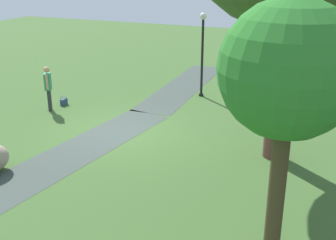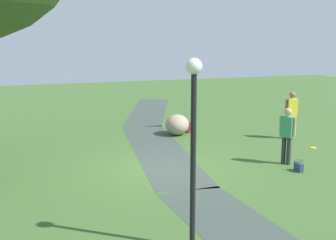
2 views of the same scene
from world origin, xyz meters
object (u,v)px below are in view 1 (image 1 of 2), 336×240
lamp_post (202,46)px  handbag_on_grass (64,102)px  young_tree_near_path (289,72)px  woman_with_handbag (48,85)px

lamp_post → handbag_on_grass: 5.96m
lamp_post → handbag_on_grass: (3.23, -4.60, -1.98)m
young_tree_near_path → lamp_post: (-9.04, -4.52, -1.44)m
handbag_on_grass → woman_with_handbag: bearing=-6.2°
woman_with_handbag → lamp_post: bearing=130.3°
young_tree_near_path → handbag_on_grass: young_tree_near_path is taller
young_tree_near_path → woman_with_handbag: size_ratio=2.86×
young_tree_near_path → handbag_on_grass: bearing=-122.5°
woman_with_handbag → handbag_on_grass: (-0.75, 0.08, -0.84)m
lamp_post → woman_with_handbag: (3.98, -4.68, -1.14)m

